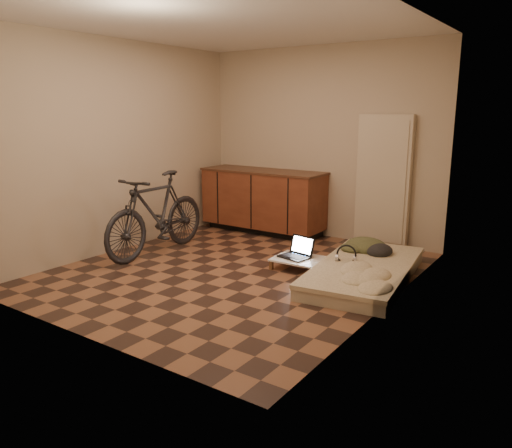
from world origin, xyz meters
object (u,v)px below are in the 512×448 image
Objects in this scene: lap_desk at (306,260)px; laptop at (297,253)px; bicycle at (156,210)px; futon at (364,272)px.

lap_desk is 1.99× the size of laptop.
lap_desk is at bearing 12.40° from bicycle.
laptop is at bearing 14.34° from bicycle.
bicycle reaches higher than lap_desk.
lap_desk is (-0.67, -0.07, 0.02)m from futon.
laptop is (1.70, 0.51, -0.39)m from bicycle.
bicycle is at bearing -174.88° from futon.
bicycle reaches higher than futon.
bicycle is 1.95m from lap_desk.
bicycle is 0.86× the size of futon.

